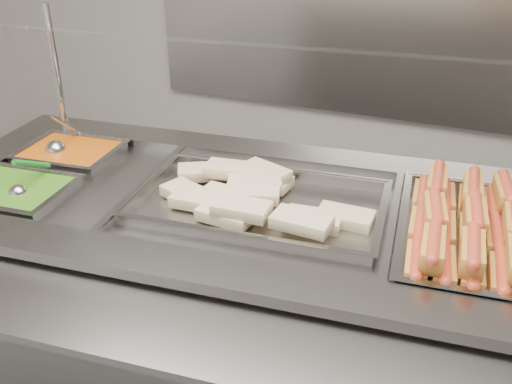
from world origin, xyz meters
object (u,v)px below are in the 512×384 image
at_px(steam_counter, 241,320).
at_px(pan_hotdogs, 468,244).
at_px(sneeze_guard, 261,51).
at_px(serving_spoon, 21,188).
at_px(ladle, 57,149).
at_px(pan_wraps, 259,208).

relative_size(steam_counter, pan_hotdogs, 3.36).
height_order(sneeze_guard, pan_hotdogs, sneeze_guard).
bearing_deg(serving_spoon, ladle, 110.06).
height_order(pan_hotdogs, serving_spoon, serving_spoon).
height_order(pan_wraps, ladle, ladle).
xyz_separation_m(sneeze_guard, ladle, (-0.75, -0.18, -0.40)).
bearing_deg(sneeze_guard, steam_counter, -83.95).
bearing_deg(sneeze_guard, pan_wraps, -68.61).
xyz_separation_m(steam_counter, pan_hotdogs, (0.69, 0.07, 0.45)).
bearing_deg(pan_hotdogs, steam_counter, -173.96).
height_order(steam_counter, ladle, ladle).
xyz_separation_m(sneeze_guard, pan_hotdogs, (0.72, -0.17, -0.45)).
xyz_separation_m(pan_wraps, serving_spoon, (-0.73, -0.24, 0.04)).
height_order(sneeze_guard, ladle, sneeze_guard).
height_order(pan_wraps, serving_spoon, serving_spoon).
distance_m(steam_counter, serving_spoon, 0.87).
relative_size(pan_hotdogs, ladle, 3.10).
height_order(sneeze_guard, pan_wraps, sneeze_guard).
distance_m(sneeze_guard, pan_hotdogs, 0.86).
bearing_deg(steam_counter, pan_hotdogs, 6.04).
height_order(sneeze_guard, serving_spoon, sneeze_guard).
distance_m(pan_hotdogs, serving_spoon, 1.39).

